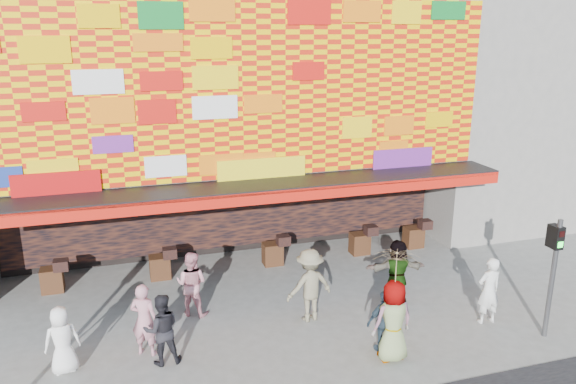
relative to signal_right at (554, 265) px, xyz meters
name	(u,v)px	position (x,y,z in m)	size (l,w,h in m)	color
ground	(284,344)	(-6.20, 1.50, -1.86)	(90.00, 90.00, 0.00)	slate
shop_building	(216,88)	(-6.20, 9.68, 3.37)	(15.20, 9.40, 10.00)	gray
neighbor_right	(535,59)	(6.80, 9.50, 4.14)	(11.00, 8.00, 12.00)	gray
signal_right	(554,265)	(0.00, 0.00, 0.00)	(0.22, 0.20, 3.00)	#59595B
ped_a	(62,340)	(-11.09, 1.85, -1.09)	(0.75, 0.49, 1.54)	white
ped_b	(144,320)	(-9.35, 2.04, -0.99)	(0.64, 0.42, 1.75)	#C17C8C
ped_c	(162,329)	(-9.00, 1.57, -1.03)	(0.81, 0.63, 1.66)	black
ped_d	(310,285)	(-5.23, 2.45, -0.90)	(1.24, 0.71, 1.91)	#7A7359
ped_e	(385,321)	(-4.06, 0.56, -1.10)	(0.89, 0.37, 1.51)	#2D4050
ped_f	(397,271)	(-2.64, 2.70, -0.97)	(1.65, 0.53, 1.78)	gray
ped_g	(393,321)	(-4.04, 0.20, -0.91)	(0.93, 0.61, 1.91)	gray
ped_h	(489,290)	(-0.96, 0.99, -0.98)	(0.64, 0.42, 1.76)	silver
ped_i	(192,284)	(-8.07, 3.61, -0.99)	(0.84, 0.66, 1.73)	pink
parasol	(396,271)	(-4.04, 0.20, 0.31)	(1.36, 1.37, 1.89)	#D5B686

